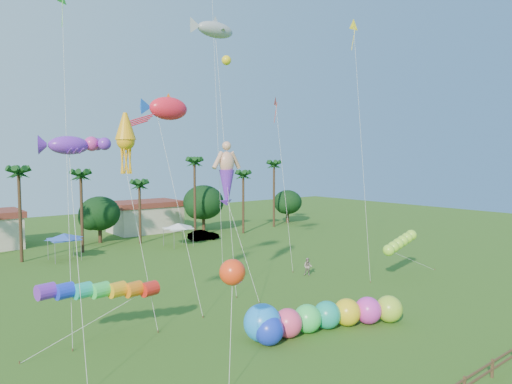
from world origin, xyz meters
TOP-DOWN VIEW (x-y plane):
  - ground at (0.00, 0.00)m, footprint 160.00×160.00m
  - tree_line at (3.57, 44.00)m, footprint 69.46×8.91m
  - buildings_row at (-3.09, 50.00)m, footprint 35.00×7.00m
  - tent_row at (-6.00, 36.33)m, footprint 31.00×4.00m
  - fence at (0.00, -6.00)m, footprint 36.12×0.12m
  - car_b at (12.99, 37.76)m, footprint 4.48×2.18m
  - spectator_b at (10.45, 14.81)m, footprint 1.02×1.07m
  - caterpillar_inflatable at (0.73, 4.12)m, footprint 11.53×5.42m
  - blue_ball at (-3.38, 4.60)m, footprint 1.88×1.88m
  - rainbow_tube at (-10.00, 10.94)m, footprint 9.52×1.03m
  - green_worm at (14.75, 8.58)m, footprint 10.46×1.30m
  - orange_ball_kite at (-7.44, 2.78)m, footprint 2.09×2.17m
  - merman_kite at (1.49, 15.83)m, footprint 2.54×5.75m
  - fish_kite at (-3.51, 16.75)m, footprint 4.96×6.52m
  - shark_kite at (2.25, 18.55)m, footprint 5.21×6.81m
  - squid_kite at (-8.09, 14.54)m, footprint 1.86×4.82m
  - lobster_kite at (-13.61, 9.05)m, footprint 4.08×4.86m
  - delta_kite_red at (11.53, 20.85)m, footprint 2.05×4.79m
  - delta_kite_yellow at (13.86, 12.33)m, footprint 1.49×3.26m
  - delta_kite_green at (-11.69, 15.94)m, footprint 1.98×5.23m

SIDE VIEW (x-z plane):
  - ground at x=0.00m, z-range 0.00..0.00m
  - fence at x=0.00m, z-range 0.11..1.11m
  - car_b at x=12.99m, z-range 0.00..1.41m
  - spectator_b at x=10.45m, z-range 0.00..1.75m
  - blue_ball at x=-3.38m, z-range 0.00..1.88m
  - caterpillar_inflatable at x=0.73m, z-range -0.19..2.20m
  - buildings_row at x=-3.09m, z-range 0.00..4.00m
  - tent_row at x=-6.00m, z-range 2.45..3.05m
  - green_worm at x=14.75m, z-range 1.15..4.76m
  - rainbow_tube at x=-10.00m, z-range 1.24..4.71m
  - tree_line at x=3.57m, z-range -1.22..9.78m
  - orange_ball_kite at x=-7.44m, z-range 2.43..8.69m
  - merman_kite at x=1.49m, z-range 3.57..16.02m
  - lobster_kite at x=-13.61m, z-range 5.73..18.63m
  - squid_kite at x=-8.09m, z-range 5.32..20.08m
  - fish_kite at x=-3.51m, z-range 7.21..23.68m
  - delta_kite_red at x=11.53m, z-range 8.19..26.34m
  - delta_kite_green at x=-11.69m, z-range 10.15..32.74m
  - shark_kite at x=2.25m, z-range 11.03..34.87m
  - delta_kite_yellow at x=13.86m, z-range 11.30..36.00m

